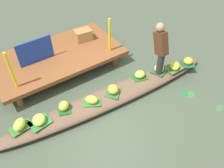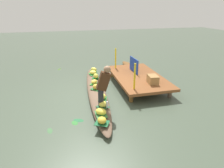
% 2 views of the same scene
% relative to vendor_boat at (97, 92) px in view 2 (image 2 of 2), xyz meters
% --- Properties ---
extents(canal_water, '(40.00, 40.00, 0.00)m').
position_rel_vendor_boat_xyz_m(canal_water, '(0.00, 0.00, -0.12)').
color(canal_water, '#455342').
rests_on(canal_water, ground).
extents(dock_platform, '(3.20, 1.80, 0.42)m').
position_rel_vendor_boat_xyz_m(dock_platform, '(-0.45, 1.75, 0.24)').
color(dock_platform, brown).
rests_on(dock_platform, ground).
extents(vendor_boat, '(5.38, 0.97, 0.24)m').
position_rel_vendor_boat_xyz_m(vendor_boat, '(0.00, 0.00, 0.00)').
color(vendor_boat, brown).
rests_on(vendor_boat, ground).
extents(moored_boat, '(2.56, 0.61, 0.24)m').
position_rel_vendor_boat_xyz_m(moored_boat, '(-2.36, 2.20, -0.00)').
color(moored_boat, brown).
rests_on(moored_boat, ground).
extents(leaf_mat_0, '(0.44, 0.29, 0.01)m').
position_rel_vendor_boat_xyz_m(leaf_mat_0, '(-1.93, 0.21, 0.12)').
color(leaf_mat_0, '#347B2E').
rests_on(leaf_mat_0, vendor_boat).
extents(banana_bunch_0, '(0.34, 0.34, 0.19)m').
position_rel_vendor_boat_xyz_m(banana_bunch_0, '(-1.93, 0.21, 0.22)').
color(banana_bunch_0, '#ECDD50').
rests_on(banana_bunch_0, vendor_boat).
extents(leaf_mat_1, '(0.44, 0.40, 0.01)m').
position_rel_vendor_boat_xyz_m(leaf_mat_1, '(-0.48, 0.00, 0.12)').
color(leaf_mat_1, '#2C802E').
rests_on(leaf_mat_1, vendor_boat).
extents(banana_bunch_1, '(0.31, 0.32, 0.16)m').
position_rel_vendor_boat_xyz_m(banana_bunch_1, '(-0.48, 0.00, 0.20)').
color(banana_bunch_1, yellow).
rests_on(banana_bunch_1, vendor_boat).
extents(leaf_mat_2, '(0.33, 0.37, 0.01)m').
position_rel_vendor_boat_xyz_m(leaf_mat_2, '(-1.05, 0.16, 0.12)').
color(leaf_mat_2, '#175B22').
rests_on(leaf_mat_2, vendor_boat).
extents(banana_bunch_2, '(0.29, 0.28, 0.20)m').
position_rel_vendor_boat_xyz_m(banana_bunch_2, '(-1.05, 0.16, 0.22)').
color(banana_bunch_2, '#E6DC49').
rests_on(banana_bunch_2, vendor_boat).
extents(leaf_mat_3, '(0.47, 0.46, 0.01)m').
position_rel_vendor_boat_xyz_m(leaf_mat_3, '(0.05, -0.01, 0.12)').
color(leaf_mat_3, '#2C6832').
rests_on(leaf_mat_3, vendor_boat).
extents(banana_bunch_3, '(0.30, 0.31, 0.19)m').
position_rel_vendor_boat_xyz_m(banana_bunch_3, '(0.05, -0.01, 0.22)').
color(banana_bunch_3, gold).
rests_on(banana_bunch_3, vendor_boat).
extents(leaf_mat_4, '(0.44, 0.31, 0.01)m').
position_rel_vendor_boat_xyz_m(leaf_mat_4, '(1.78, -0.17, 0.12)').
color(leaf_mat_4, '#3C783C').
rests_on(leaf_mat_4, vendor_boat).
extents(banana_bunch_4, '(0.38, 0.38, 0.17)m').
position_rel_vendor_boat_xyz_m(banana_bunch_4, '(1.78, -0.17, 0.21)').
color(banana_bunch_4, yellow).
rests_on(banana_bunch_4, vendor_boat).
extents(leaf_mat_5, '(0.42, 0.44, 0.01)m').
position_rel_vendor_boat_xyz_m(leaf_mat_5, '(2.20, -0.23, 0.12)').
color(leaf_mat_5, '#1D6037').
rests_on(leaf_mat_5, vendor_boat).
extents(banana_bunch_5, '(0.29, 0.27, 0.17)m').
position_rel_vendor_boat_xyz_m(banana_bunch_5, '(2.20, -0.23, 0.21)').
color(banana_bunch_5, gold).
rests_on(banana_bunch_5, vendor_boat).
extents(leaf_mat_6, '(0.44, 0.37, 0.01)m').
position_rel_vendor_boat_xyz_m(leaf_mat_6, '(-1.59, 0.12, 0.12)').
color(leaf_mat_6, '#2E8437').
rests_on(leaf_mat_6, vendor_boat).
extents(banana_bunch_6, '(0.35, 0.37, 0.16)m').
position_rel_vendor_boat_xyz_m(banana_bunch_6, '(-1.59, 0.12, 0.20)').
color(banana_bunch_6, '#F9E051').
rests_on(banana_bunch_6, vendor_boat).
extents(leaf_mat_7, '(0.39, 0.41, 0.01)m').
position_rel_vendor_boat_xyz_m(leaf_mat_7, '(1.38, -0.04, 0.12)').
color(leaf_mat_7, '#255A34').
rests_on(leaf_mat_7, vendor_boat).
extents(banana_bunch_7, '(0.24, 0.24, 0.18)m').
position_rel_vendor_boat_xyz_m(banana_bunch_7, '(1.38, -0.04, 0.21)').
color(banana_bunch_7, '#EBD84D').
rests_on(banana_bunch_7, vendor_boat).
extents(leaf_mat_8, '(0.40, 0.34, 0.01)m').
position_rel_vendor_boat_xyz_m(leaf_mat_8, '(0.86, 0.05, 0.12)').
color(leaf_mat_8, '#1C6026').
rests_on(leaf_mat_8, vendor_boat).
extents(banana_bunch_8, '(0.26, 0.23, 0.17)m').
position_rel_vendor_boat_xyz_m(banana_bunch_8, '(0.86, 0.05, 0.21)').
color(banana_bunch_8, '#EDE049').
rests_on(banana_bunch_8, vendor_boat).
extents(vendor_person, '(0.21, 0.44, 1.24)m').
position_rel_vendor_boat_xyz_m(vendor_person, '(1.34, -0.01, 0.82)').
color(vendor_person, '#28282D').
rests_on(vendor_person, vendor_boat).
extents(water_bottle, '(0.06, 0.06, 0.20)m').
position_rel_vendor_boat_xyz_m(water_bottle, '(1.46, 0.06, 0.22)').
color(water_bottle, silver).
rests_on(water_bottle, vendor_boat).
extents(market_banner, '(0.86, 0.06, 0.59)m').
position_rel_vendor_boat_xyz_m(market_banner, '(-0.95, 1.75, 0.60)').
color(market_banner, '#19389D').
rests_on(market_banner, dock_platform).
extents(railing_post_west, '(0.06, 0.06, 0.89)m').
position_rel_vendor_boat_xyz_m(railing_post_west, '(-1.65, 1.15, 0.75)').
color(railing_post_west, yellow).
rests_on(railing_post_west, dock_platform).
extents(railing_post_east, '(0.06, 0.06, 0.89)m').
position_rel_vendor_boat_xyz_m(railing_post_east, '(0.75, 1.15, 0.75)').
color(railing_post_east, yellow).
rests_on(railing_post_east, dock_platform).
extents(produce_crate, '(0.47, 0.36, 0.30)m').
position_rel_vendor_boat_xyz_m(produce_crate, '(0.44, 1.97, 0.45)').
color(produce_crate, '#9D7543').
rests_on(produce_crate, dock_platform).
extents(drifting_plant_0, '(0.34, 0.24, 0.01)m').
position_rel_vendor_boat_xyz_m(drifting_plant_0, '(-3.44, -1.34, -0.11)').
color(drifting_plant_0, '#406925').
rests_on(drifting_plant_0, ground).
extents(drifting_plant_1, '(0.28, 0.17, 0.01)m').
position_rel_vendor_boat_xyz_m(drifting_plant_1, '(1.87, -1.54, -0.11)').
color(drifting_plant_1, '#3F6A3F').
rests_on(drifting_plant_1, ground).
extents(drifting_plant_2, '(0.27, 0.23, 0.01)m').
position_rel_vendor_boat_xyz_m(drifting_plant_2, '(1.66, -0.89, -0.11)').
color(drifting_plant_2, '#347A34').
rests_on(drifting_plant_2, ground).
extents(drifting_plant_3, '(0.29, 0.35, 0.01)m').
position_rel_vendor_boat_xyz_m(drifting_plant_3, '(1.56, -0.78, -0.11)').
color(drifting_plant_3, '#27693C').
rests_on(drifting_plant_3, ground).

